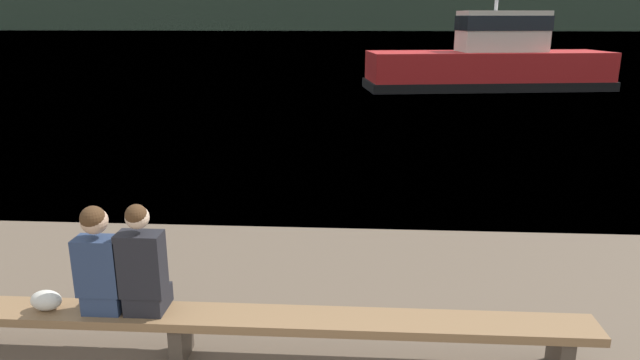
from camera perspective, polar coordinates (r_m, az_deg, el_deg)
The scene contains 7 objects.
water_surface at distance 127.59m, azimuth 3.54°, elevation 14.67°, with size 240.00×240.00×0.00m, color #5684A3.
far_shoreline at distance 132.94m, azimuth 3.58°, elevation 16.56°, with size 600.00×12.00×8.50m, color #2D3D2D.
bench_main at distance 5.22m, azimuth -13.85°, elevation -13.46°, with size 7.08×0.40×0.43m.
person_left at distance 5.21m, azimuth -21.14°, elevation -7.75°, with size 0.37×0.38×0.97m.
person_right at distance 5.08m, azimuth -17.32°, elevation -8.17°, with size 0.37×0.37×0.99m.
shopping_bag at distance 5.57m, azimuth -25.71°, elevation -10.79°, with size 0.27×0.17×0.18m.
tugboat_red at distance 24.89m, azimuth 16.65°, elevation 10.99°, with size 10.26×4.21×6.00m.
Camera 1 is at (0.39, -1.51, 2.88)m, focal length 32.00 mm.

